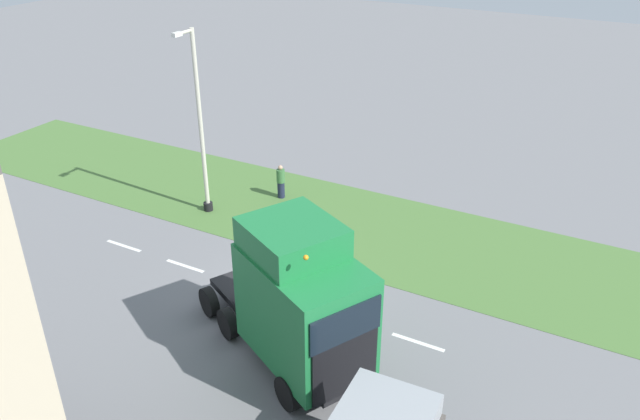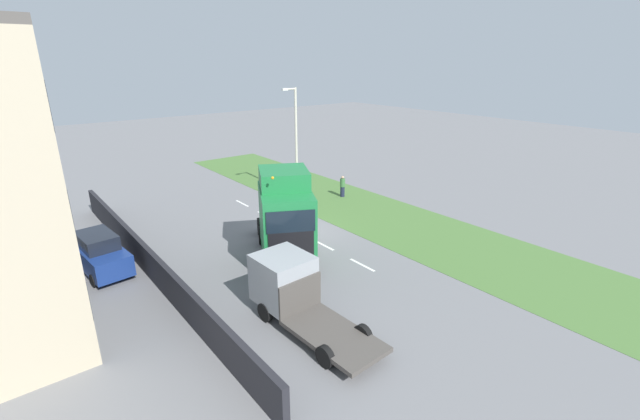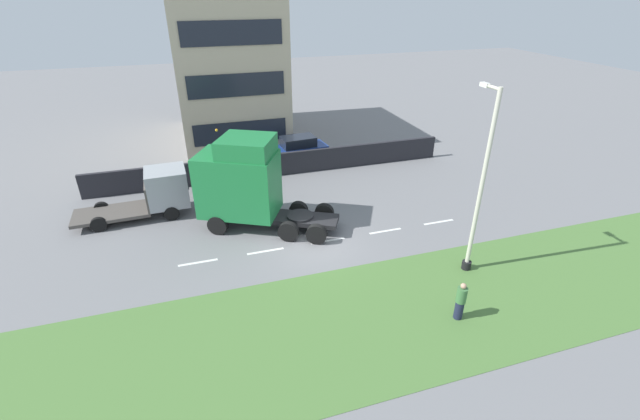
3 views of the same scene
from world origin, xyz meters
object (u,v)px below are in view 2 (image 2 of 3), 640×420
lorry_cab (286,218)px  parked_car (100,253)px  pedestrian (342,187)px  flatbed_truck (291,288)px  lamp_post (296,149)px

lorry_cab → parked_car: size_ratio=1.64×
parked_car → pedestrian: parked_car is taller
flatbed_truck → lamp_post: bearing=51.2°
lamp_post → pedestrian: size_ratio=4.94×
parked_car → lamp_post: lamp_post is taller
lorry_cab → flatbed_truck: size_ratio=1.16×
flatbed_truck → parked_car: bearing=116.2°
flatbed_truck → parked_car: 10.62m
lorry_cab → parked_car: (7.86, -4.90, -1.50)m
flatbed_truck → pedestrian: (-12.49, -11.07, -0.57)m
parked_car → pedestrian: 17.69m
flatbed_truck → parked_car: flatbed_truck is taller
flatbed_truck → lamp_post: 16.64m
pedestrian → flatbed_truck: bearing=41.6°
flatbed_truck → pedestrian: 16.70m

